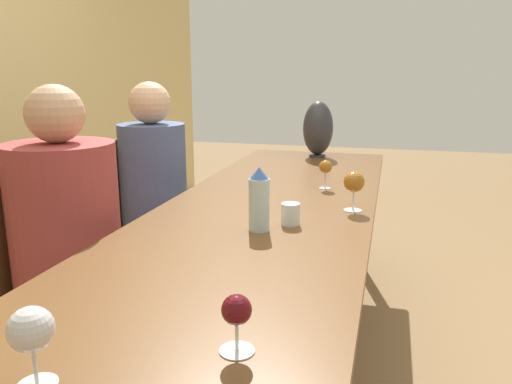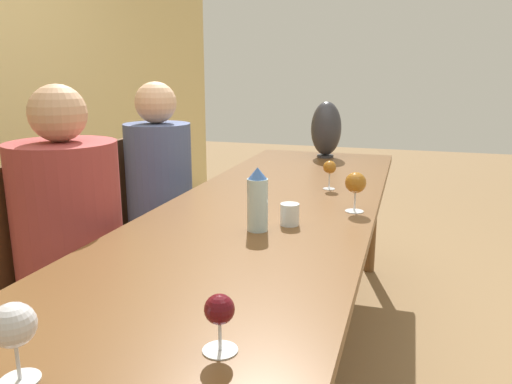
% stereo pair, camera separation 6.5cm
% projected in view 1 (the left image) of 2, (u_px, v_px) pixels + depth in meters
% --- Properties ---
extents(ground_plane, '(14.00, 14.00, 0.00)m').
position_uv_depth(ground_plane, '(262.00, 384.00, 2.14)').
color(ground_plane, olive).
extents(dining_table, '(3.04, 0.85, 0.77)m').
position_uv_depth(dining_table, '(263.00, 227.00, 1.97)').
color(dining_table, brown).
rests_on(dining_table, ground_plane).
extents(water_bottle, '(0.07, 0.07, 0.22)m').
position_uv_depth(water_bottle, '(259.00, 200.00, 1.70)').
color(water_bottle, '#ADCCD6').
rests_on(water_bottle, dining_table).
extents(water_tumbler, '(0.07, 0.07, 0.08)m').
position_uv_depth(water_tumbler, '(290.00, 214.00, 1.78)').
color(water_tumbler, silver).
rests_on(water_tumbler, dining_table).
extents(vase, '(0.19, 0.19, 0.35)m').
position_uv_depth(vase, '(318.00, 129.00, 3.15)').
color(vase, '#2D2D33').
rests_on(vase, dining_table).
extents(wine_glass_0, '(0.08, 0.08, 0.16)m').
position_uv_depth(wine_glass_0, '(354.00, 183.00, 1.94)').
color(wine_glass_0, silver).
rests_on(wine_glass_0, dining_table).
extents(wine_glass_1, '(0.06, 0.06, 0.13)m').
position_uv_depth(wine_glass_1, '(326.00, 168.00, 2.31)').
color(wine_glass_1, silver).
rests_on(wine_glass_1, dining_table).
extents(wine_glass_2, '(0.08, 0.08, 0.15)m').
position_uv_depth(wine_glass_2, '(31.00, 331.00, 0.85)').
color(wine_glass_2, silver).
rests_on(wine_glass_2, dining_table).
extents(wine_glass_3, '(0.07, 0.07, 0.12)m').
position_uv_depth(wine_glass_3, '(237.00, 313.00, 0.96)').
color(wine_glass_3, silver).
rests_on(wine_glass_3, dining_table).
extents(chair_near, '(0.44, 0.44, 0.97)m').
position_uv_depth(chair_near, '(54.00, 280.00, 1.93)').
color(chair_near, brown).
rests_on(chair_near, ground_plane).
extents(chair_far, '(0.44, 0.44, 0.97)m').
position_uv_depth(chair_far, '(143.00, 226.00, 2.61)').
color(chair_far, brown).
rests_on(chair_far, ground_plane).
extents(person_near, '(0.40, 0.40, 1.27)m').
position_uv_depth(person_near, '(71.00, 246.00, 1.87)').
color(person_near, '#2D2D38').
rests_on(person_near, ground_plane).
extents(person_far, '(0.33, 0.33, 1.26)m').
position_uv_depth(person_far, '(157.00, 197.00, 2.55)').
color(person_far, '#2D2D38').
rests_on(person_far, ground_plane).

